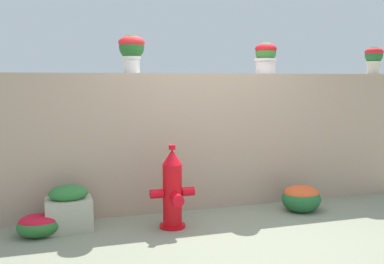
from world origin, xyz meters
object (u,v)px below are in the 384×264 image
Objects in this scene: potted_plant_3 at (374,57)px; planter_box at (69,209)px; flower_bush_left at (301,197)px; flower_bush_right at (38,224)px; fire_hydrant at (173,191)px; potted_plant_1 at (132,48)px; potted_plant_2 at (266,56)px.

potted_plant_3 reaches higher than planter_box.
flower_bush_left reaches higher than flower_bush_right.
potted_plant_3 is 0.43× the size of fire_hydrant.
potted_plant_1 is 3.42m from potted_plant_3.
potted_plant_1 is 1.04× the size of flower_bush_right.
planter_box is (-1.07, 0.26, -0.17)m from fire_hydrant.
potted_plant_3 is at bearing 6.59° from planter_box.
potted_plant_1 is at bearing -179.67° from potted_plant_3.
potted_plant_1 is at bearing 162.99° from flower_bush_left.
flower_bush_left is at bearing -157.28° from potted_plant_3.
planter_box is (0.31, 0.09, 0.11)m from flower_bush_right.
fire_hydrant is at bearing -175.61° from flower_bush_left.
flower_bush_right is (-1.09, -0.56, -1.83)m from potted_plant_1.
potted_plant_1 reaches higher than flower_bush_left.
potted_plant_3 reaches higher than flower_bush_right.
potted_plant_1 reaches higher than flower_bush_right.
flower_bush_left is at bearing -17.01° from potted_plant_1.
potted_plant_2 reaches higher than flower_bush_left.
potted_plant_1 is 0.92× the size of planter_box.
flower_bush_right is at bearing -163.57° from planter_box.
potted_plant_3 is 2.35m from flower_bush_left.
flower_bush_right is (-3.04, 0.04, -0.05)m from flower_bush_left.
flower_bush_right is 0.34m from planter_box.
flower_bush_right is (-4.51, -0.58, -1.79)m from potted_plant_3.
potted_plant_2 is 0.44× the size of fire_hydrant.
planter_box is at bearing -149.22° from potted_plant_1.
potted_plant_1 reaches higher than planter_box.
planter_box is at bearing -169.51° from potted_plant_2.
potted_plant_2 is at bearing 109.68° from flower_bush_left.
potted_plant_2 is 1.68m from potted_plant_3.
fire_hydrant reaches higher than flower_bush_right.
flower_bush_left is 0.98× the size of planter_box.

